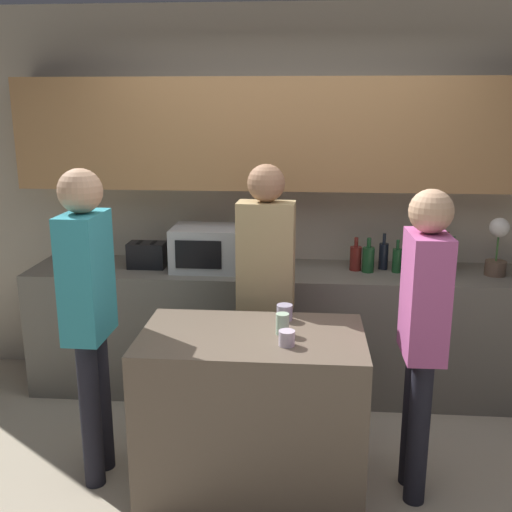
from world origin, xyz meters
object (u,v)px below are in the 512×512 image
at_px(bottle_3, 397,260).
at_px(cup_0, 285,312).
at_px(bottle_2, 383,256).
at_px(bottle_4, 410,255).
at_px(bottle_5, 430,260).
at_px(bottle_6, 446,259).
at_px(toaster, 147,255).
at_px(person_left, 423,321).
at_px(cup_1, 282,324).
at_px(cup_2, 287,338).
at_px(bottle_0, 356,258).
at_px(microwave, 210,248).
at_px(bottle_7, 452,257).
at_px(bottle_1, 368,259).
at_px(potted_plant, 497,247).
at_px(person_center, 266,277).
at_px(person_right, 88,301).

xyz_separation_m(bottle_3, cup_0, (-0.74, -0.95, -0.06)).
bearing_deg(bottle_2, bottle_4, -12.33).
bearing_deg(bottle_5, bottle_6, 21.98).
xyz_separation_m(toaster, bottle_3, (1.74, 0.02, -0.00)).
distance_m(cup_0, person_left, 0.73).
relative_size(bottle_2, cup_1, 2.33).
height_order(bottle_6, cup_1, bottle_6).
relative_size(bottle_2, cup_2, 3.16).
relative_size(bottle_2, bottle_4, 0.87).
height_order(bottle_0, bottle_2, bottle_2).
distance_m(bottle_0, bottle_6, 0.60).
distance_m(toaster, cup_0, 1.37).
xyz_separation_m(bottle_3, person_left, (-0.04, -1.16, -0.01)).
xyz_separation_m(bottle_5, cup_0, (-0.94, -0.84, -0.10)).
distance_m(microwave, bottle_7, 1.69).
relative_size(toaster, bottle_0, 1.11).
height_order(bottle_2, cup_1, bottle_2).
bearing_deg(toaster, microwave, -0.20).
height_order(bottle_2, person_left, person_left).
relative_size(bottle_0, bottle_2, 0.91).
distance_m(bottle_1, bottle_2, 0.14).
xyz_separation_m(potted_plant, bottle_7, (-0.27, 0.10, -0.11)).
bearing_deg(bottle_0, bottle_3, -6.66).
relative_size(bottle_6, cup_1, 2.76).
height_order(toaster, cup_0, toaster).
distance_m(bottle_5, cup_0, 1.26).
bearing_deg(toaster, bottle_6, -1.17).
bearing_deg(bottle_6, toaster, 178.83).
bearing_deg(bottle_2, bottle_5, -32.64).
bearing_deg(cup_0, cup_1, -90.88).
distance_m(toaster, bottle_6, 2.06).
height_order(bottle_5, person_center, person_center).
bearing_deg(person_right, bottle_7, 120.95).
bearing_deg(bottle_2, microwave, -175.55).
relative_size(person_left, person_center, 0.97).
distance_m(cup_0, person_right, 1.05).
xyz_separation_m(potted_plant, person_center, (-1.52, -0.55, -0.09)).
bearing_deg(potted_plant, toaster, 180.00).
bearing_deg(bottle_4, cup_0, -130.23).
distance_m(bottle_5, bottle_6, 0.12).
bearing_deg(bottle_5, person_left, -102.51).
height_order(bottle_0, bottle_7, bottle_7).
bearing_deg(bottle_0, person_right, -141.11).
bearing_deg(person_left, bottle_4, -6.94).
height_order(microwave, bottle_3, microwave).
xyz_separation_m(bottle_0, bottle_5, (0.48, -0.14, 0.03)).
bearing_deg(cup_0, bottle_7, 42.50).
height_order(bottle_7, person_right, person_right).
distance_m(bottle_4, bottle_6, 0.24).
height_order(bottle_0, bottle_5, bottle_5).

